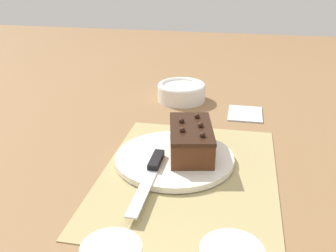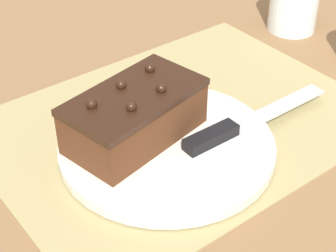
{
  "view_description": "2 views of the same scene",
  "coord_description": "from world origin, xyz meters",
  "px_view_note": "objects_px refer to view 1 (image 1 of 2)",
  "views": [
    {
      "loc": [
        0.66,
        0.09,
        0.4
      ],
      "look_at": [
        -0.08,
        -0.06,
        0.07
      ],
      "focal_mm": 42.0,
      "sensor_mm": 36.0,
      "label": 1
    },
    {
      "loc": [
        -0.35,
        -0.43,
        0.41
      ],
      "look_at": [
        -0.06,
        -0.05,
        0.05
      ],
      "focal_mm": 60.0,
      "sensor_mm": 36.0,
      "label": 2
    }
  ],
  "objects_px": {
    "cake_plate": "(175,158)",
    "chocolate_cake": "(191,139)",
    "small_bowl": "(182,91)",
    "serving_knife": "(152,170)"
  },
  "relations": [
    {
      "from": "cake_plate",
      "to": "chocolate_cake",
      "type": "xyz_separation_m",
      "value": [
        -0.02,
        0.03,
        0.04
      ]
    },
    {
      "from": "cake_plate",
      "to": "chocolate_cake",
      "type": "distance_m",
      "value": 0.05
    },
    {
      "from": "cake_plate",
      "to": "small_bowl",
      "type": "bearing_deg",
      "value": -173.07
    },
    {
      "from": "small_bowl",
      "to": "chocolate_cake",
      "type": "bearing_deg",
      "value": 12.17
    },
    {
      "from": "cake_plate",
      "to": "small_bowl",
      "type": "relative_size",
      "value": 1.76
    },
    {
      "from": "cake_plate",
      "to": "chocolate_cake",
      "type": "relative_size",
      "value": 1.43
    },
    {
      "from": "cake_plate",
      "to": "small_bowl",
      "type": "xyz_separation_m",
      "value": [
        -0.37,
        -0.05,
        0.02
      ]
    },
    {
      "from": "serving_knife",
      "to": "cake_plate",
      "type": "bearing_deg",
      "value": -111.76
    },
    {
      "from": "serving_knife",
      "to": "small_bowl",
      "type": "relative_size",
      "value": 1.54
    },
    {
      "from": "chocolate_cake",
      "to": "serving_knife",
      "type": "xyz_separation_m",
      "value": [
        0.1,
        -0.06,
        -0.02
      ]
    }
  ]
}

